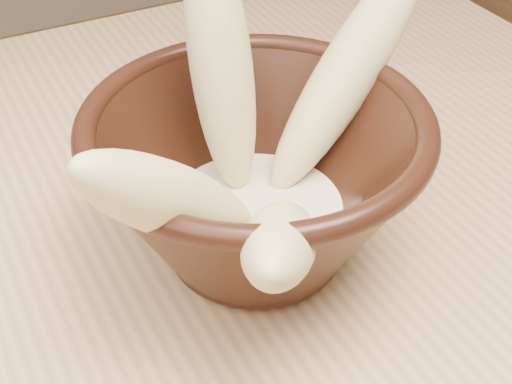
# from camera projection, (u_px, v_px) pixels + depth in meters

# --- Properties ---
(table) EXTENTS (1.20, 0.80, 0.75)m
(table) POSITION_uv_depth(u_px,v_px,m) (61.00, 352.00, 0.56)
(table) COLOR tan
(table) RESTS_ON ground
(bowl) EXTENTS (0.23, 0.23, 0.13)m
(bowl) POSITION_uv_depth(u_px,v_px,m) (256.00, 180.00, 0.49)
(bowl) COLOR black
(bowl) RESTS_ON table
(milk_puddle) EXTENTS (0.13, 0.13, 0.02)m
(milk_puddle) POSITION_uv_depth(u_px,v_px,m) (256.00, 214.00, 0.51)
(milk_puddle) COLOR beige
(milk_puddle) RESTS_ON bowl
(banana_upright) EXTENTS (0.05, 0.09, 0.19)m
(banana_upright) POSITION_uv_depth(u_px,v_px,m) (221.00, 65.00, 0.48)
(banana_upright) COLOR tan
(banana_upright) RESTS_ON bowl
(banana_left) EXTENTS (0.16, 0.11, 0.16)m
(banana_left) POSITION_uv_depth(u_px,v_px,m) (176.00, 202.00, 0.41)
(banana_left) COLOR tan
(banana_left) RESTS_ON bowl
(banana_right) EXTENTS (0.18, 0.08, 0.17)m
(banana_right) POSITION_uv_depth(u_px,v_px,m) (348.00, 71.00, 0.51)
(banana_right) COLOR tan
(banana_right) RESTS_ON bowl
(banana_front) EXTENTS (0.13, 0.16, 0.12)m
(banana_front) POSITION_uv_depth(u_px,v_px,m) (280.00, 242.00, 0.41)
(banana_front) COLOR tan
(banana_front) RESTS_ON bowl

